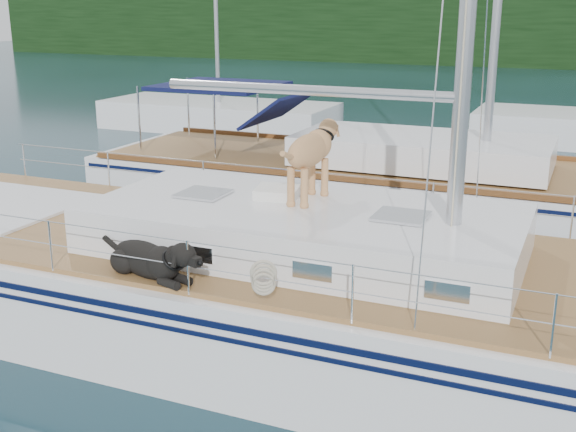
% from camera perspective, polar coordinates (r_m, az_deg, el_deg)
% --- Properties ---
extents(ground, '(120.00, 120.00, 0.00)m').
position_cam_1_polar(ground, '(9.69, -3.22, -9.09)').
color(ground, black).
rests_on(ground, ground).
extents(tree_line, '(90.00, 3.00, 6.00)m').
position_cam_1_polar(tree_line, '(52.97, 19.55, 14.26)').
color(tree_line, black).
rests_on(tree_line, ground).
extents(shore_bank, '(92.00, 1.00, 1.20)m').
position_cam_1_polar(shore_bank, '(54.28, 19.40, 11.76)').
color(shore_bank, '#595147').
rests_on(shore_bank, ground).
extents(main_sailboat, '(12.00, 3.80, 14.01)m').
position_cam_1_polar(main_sailboat, '(9.38, -2.78, -5.45)').
color(main_sailboat, white).
rests_on(main_sailboat, ground).
extents(neighbor_sailboat, '(11.00, 3.50, 13.30)m').
position_cam_1_polar(neighbor_sailboat, '(14.68, 6.25, 2.36)').
color(neighbor_sailboat, white).
rests_on(neighbor_sailboat, ground).
extents(bg_boat_west, '(8.00, 3.00, 11.65)m').
position_cam_1_polar(bg_boat_west, '(25.14, -5.48, 7.84)').
color(bg_boat_west, white).
rests_on(bg_boat_west, ground).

